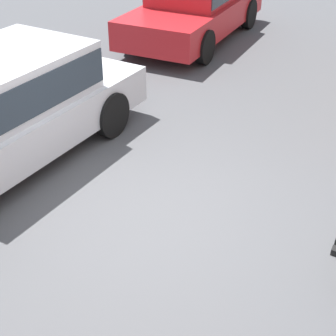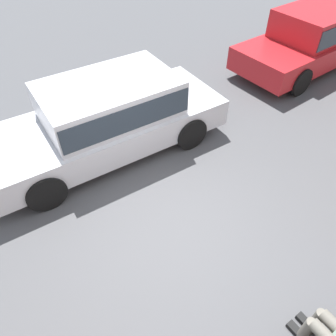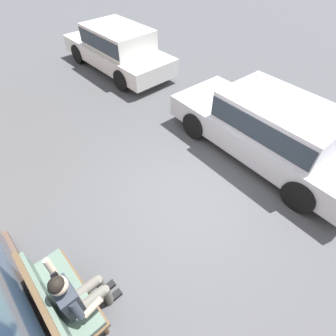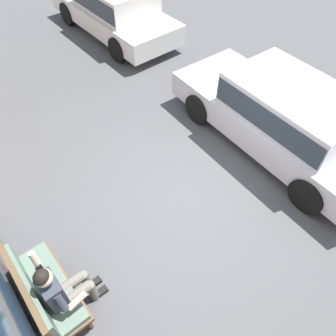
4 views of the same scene
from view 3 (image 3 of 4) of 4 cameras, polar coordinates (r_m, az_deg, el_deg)
name	(u,v)px [view 3 (image 3 of 4)]	position (r m, az deg, el deg)	size (l,w,h in m)	color
ground_plane	(194,199)	(5.42, 5.65, -6.72)	(60.00, 60.00, 0.00)	#4C4C4F
bench	(57,298)	(4.18, -23.03, -24.56)	(1.41, 0.55, 0.98)	brown
person_on_phone	(77,295)	(3.95, -19.20, -24.65)	(0.73, 0.74, 1.31)	#6B665B
parked_car_mid	(271,127)	(6.26, 21.55, 8.37)	(4.74, 1.99, 1.45)	silver
parked_car_far	(117,47)	(10.05, -10.95, 24.49)	(4.51, 1.85, 1.45)	white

